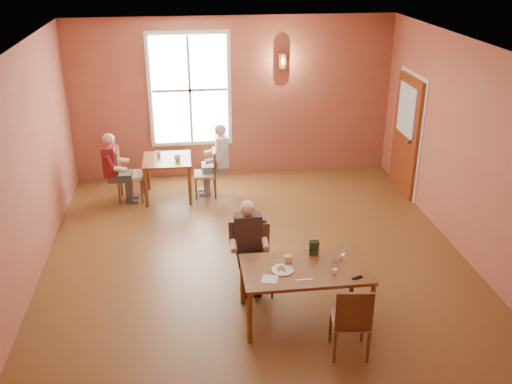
{
  "coord_description": "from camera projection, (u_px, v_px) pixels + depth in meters",
  "views": [
    {
      "loc": [
        -0.92,
        -6.88,
        4.24
      ],
      "look_at": [
        0.0,
        0.2,
        1.05
      ],
      "focal_mm": 40.0,
      "sensor_mm": 36.0,
      "label": 1
    }
  ],
  "objects": [
    {
      "name": "ground",
      "position": [
        258.0,
        265.0,
        8.07
      ],
      "size": [
        6.0,
        7.0,
        0.01
      ],
      "primitive_type": "cube",
      "color": "brown",
      "rests_on": "ground"
    },
    {
      "name": "wall_back",
      "position": [
        233.0,
        99.0,
        10.63
      ],
      "size": [
        6.0,
        0.04,
        3.0
      ],
      "primitive_type": "cube",
      "color": "brown",
      "rests_on": "ground"
    },
    {
      "name": "wall_front",
      "position": [
        319.0,
        336.0,
        4.29
      ],
      "size": [
        6.0,
        0.04,
        3.0
      ],
      "primitive_type": "cube",
      "color": "brown",
      "rests_on": "ground"
    },
    {
      "name": "wall_left",
      "position": [
        20.0,
        178.0,
        7.1
      ],
      "size": [
        0.04,
        7.0,
        3.0
      ],
      "primitive_type": "cube",
      "color": "brown",
      "rests_on": "ground"
    },
    {
      "name": "wall_right",
      "position": [
        475.0,
        156.0,
        7.81
      ],
      "size": [
        0.04,
        7.0,
        3.0
      ],
      "primitive_type": "cube",
      "color": "brown",
      "rests_on": "ground"
    },
    {
      "name": "ceiling",
      "position": [
        258.0,
        51.0,
        6.85
      ],
      "size": [
        6.0,
        7.0,
        0.04
      ],
      "primitive_type": "cube",
      "color": "white",
      "rests_on": "wall_back"
    },
    {
      "name": "window",
      "position": [
        190.0,
        90.0,
        10.41
      ],
      "size": [
        1.36,
        0.1,
        1.96
      ],
      "primitive_type": "cube",
      "color": "white",
      "rests_on": "wall_back"
    },
    {
      "name": "door",
      "position": [
        405.0,
        135.0,
        10.07
      ],
      "size": [
        0.12,
        1.04,
        2.1
      ],
      "primitive_type": "cube",
      "color": "maroon",
      "rests_on": "ground"
    },
    {
      "name": "wall_sconce",
      "position": [
        282.0,
        61.0,
        10.36
      ],
      "size": [
        0.16,
        0.16,
        0.28
      ],
      "primitive_type": "cylinder",
      "color": "brown",
      "rests_on": "wall_back"
    },
    {
      "name": "main_table",
      "position": [
        305.0,
        293.0,
        6.82
      ],
      "size": [
        1.5,
        0.84,
        0.7
      ],
      "primitive_type": null,
      "color": "brown",
      "rests_on": "ground"
    },
    {
      "name": "chair_diner_main",
      "position": [
        256.0,
        261.0,
        7.32
      ],
      "size": [
        0.39,
        0.39,
        0.89
      ],
      "primitive_type": null,
      "rotation": [
        0.0,
        0.0,
        3.14
      ],
      "color": "#47210F",
      "rests_on": "ground"
    },
    {
      "name": "diner_main",
      "position": [
        257.0,
        253.0,
        7.23
      ],
      "size": [
        0.46,
        0.46,
        1.16
      ],
      "primitive_type": null,
      "rotation": [
        0.0,
        0.0,
        3.14
      ],
      "color": "#322215",
      "rests_on": "ground"
    },
    {
      "name": "chair_empty",
      "position": [
        350.0,
        318.0,
        6.21
      ],
      "size": [
        0.44,
        0.44,
        0.9
      ],
      "primitive_type": null,
      "rotation": [
        0.0,
        0.0,
        -0.13
      ],
      "color": "#55361A",
      "rests_on": "ground"
    },
    {
      "name": "plate_food",
      "position": [
        283.0,
        269.0,
        6.62
      ],
      "size": [
        0.28,
        0.28,
        0.03
      ],
      "primitive_type": "cylinder",
      "rotation": [
        0.0,
        0.0,
        -0.05
      ],
      "color": "white",
      "rests_on": "main_table"
    },
    {
      "name": "sandwich",
      "position": [
        288.0,
        261.0,
        6.73
      ],
      "size": [
        0.08,
        0.08,
        0.1
      ],
      "primitive_type": "cube",
      "rotation": [
        0.0,
        0.0,
        0.0
      ],
      "color": "tan",
      "rests_on": "main_table"
    },
    {
      "name": "goblet_a",
      "position": [
        342.0,
        253.0,
        6.8
      ],
      "size": [
        0.08,
        0.08,
        0.19
      ],
      "primitive_type": null,
      "rotation": [
        0.0,
        0.0,
        -0.04
      ],
      "color": "white",
      "rests_on": "main_table"
    },
    {
      "name": "goblet_c",
      "position": [
        334.0,
        268.0,
        6.51
      ],
      "size": [
        0.09,
        0.09,
        0.18
      ],
      "primitive_type": null,
      "rotation": [
        0.0,
        0.0,
        0.38
      ],
      "color": "white",
      "rests_on": "main_table"
    },
    {
      "name": "menu_stand",
      "position": [
        314.0,
        248.0,
        6.91
      ],
      "size": [
        0.12,
        0.06,
        0.2
      ],
      "primitive_type": "cube",
      "rotation": [
        0.0,
        0.0,
        -0.03
      ],
      "color": "#1F3823",
      "rests_on": "main_table"
    },
    {
      "name": "knife",
      "position": [
        304.0,
        280.0,
        6.45
      ],
      "size": [
        0.2,
        0.02,
        0.0
      ],
      "primitive_type": "cube",
      "rotation": [
        0.0,
        0.0,
        -0.03
      ],
      "color": "silver",
      "rests_on": "main_table"
    },
    {
      "name": "napkin",
      "position": [
        270.0,
        279.0,
        6.45
      ],
      "size": [
        0.22,
        0.22,
        0.01
      ],
      "primitive_type": "cube",
      "rotation": [
        0.0,
        0.0,
        -0.3
      ],
      "color": "silver",
      "rests_on": "main_table"
    },
    {
      "name": "sunglasses",
      "position": [
        357.0,
        277.0,
        6.48
      ],
      "size": [
        0.13,
        0.08,
        0.02
      ],
      "primitive_type": "cube",
      "rotation": [
        0.0,
        0.0,
        0.34
      ],
      "color": "black",
      "rests_on": "main_table"
    },
    {
      "name": "second_table",
      "position": [
        168.0,
        178.0,
        10.06
      ],
      "size": [
        0.83,
        0.83,
        0.73
      ],
      "primitive_type": null,
      "color": "brown",
      "rests_on": "ground"
    },
    {
      "name": "chair_diner_white",
      "position": [
        205.0,
        173.0,
        10.11
      ],
      "size": [
        0.38,
        0.38,
        0.85
      ],
      "primitive_type": null,
      "rotation": [
        0.0,
        0.0,
        1.57
      ],
      "color": "brown",
      "rests_on": "ground"
    },
    {
      "name": "diner_white",
      "position": [
        206.0,
        163.0,
        10.03
      ],
      "size": [
        0.5,
        0.5,
        1.25
      ],
      "primitive_type": null,
      "rotation": [
        0.0,
        0.0,
        1.57
      ],
      "color": "silver",
      "rests_on": "ground"
    },
    {
      "name": "chair_diner_maroon",
      "position": [
        130.0,
        174.0,
        9.93
      ],
      "size": [
        0.42,
        0.42,
        0.96
      ],
      "primitive_type": null,
      "rotation": [
        0.0,
        0.0,
        -1.57
      ],
      "color": "brown",
      "rests_on": "ground"
    },
    {
      "name": "diner_maroon",
      "position": [
        128.0,
        167.0,
        9.88
      ],
      "size": [
        0.49,
        0.49,
        1.22
      ],
      "primitive_type": null,
      "rotation": [
        0.0,
        0.0,
        -1.57
      ],
      "color": "#5E1219",
      "rests_on": "ground"
    },
    {
      "name": "cup_a",
      "position": [
        178.0,
        158.0,
        9.82
      ],
      "size": [
        0.15,
        0.15,
        0.09
      ],
      "primitive_type": "imported",
      "rotation": [
        0.0,
        0.0,
        -0.41
      ],
      "color": "white",
      "rests_on": "second_table"
    },
    {
      "name": "cup_b",
      "position": [
        159.0,
        154.0,
        10.01
      ],
      "size": [
        0.13,
        0.13,
        0.09
      ],
      "primitive_type": "imported",
      "rotation": [
        0.0,
        0.0,
        0.4
      ],
      "color": "white",
      "rests_on": "second_table"
    }
  ]
}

